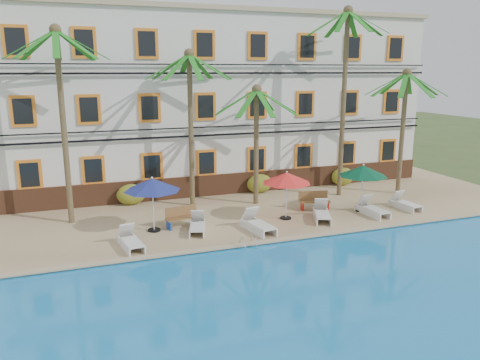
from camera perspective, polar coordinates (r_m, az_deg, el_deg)
name	(u,v)px	position (r m, az deg, el deg)	size (l,w,h in m)	color
ground	(283,237)	(20.75, 5.24, -6.98)	(100.00, 100.00, 0.00)	#384C23
pool_deck	(244,205)	(25.10, 0.46, -3.02)	(30.00, 12.00, 0.25)	tan
swimming_pool	(380,311)	(15.20, 16.74, -15.00)	(26.00, 12.00, 0.20)	#1A7EC5
pool_coping	(292,238)	(19.89, 6.35, -7.06)	(30.00, 0.35, 0.06)	tan
hotel_building	(216,100)	(28.88, -2.96, 9.69)	(25.40, 6.44, 10.22)	silver
palm_a	(61,100)	(22.20, -20.95, 9.05)	(4.36, 4.36, 8.83)	brown
palm_b	(190,107)	(23.74, -6.07, 8.83)	(4.36, 4.36, 7.94)	brown
palm_c	(256,126)	(24.10, 2.01, 6.54)	(4.36, 4.36, 6.22)	brown
palm_d	(345,80)	(26.27, 12.64, 11.78)	(4.36, 4.36, 10.20)	brown
palm_e	(404,113)	(27.72, 19.34, 7.67)	(4.36, 4.36, 7.02)	brown
shrub_left	(131,194)	(25.18, -13.13, -1.73)	(1.50, 0.90, 1.10)	#35631C
shrub_mid	(259,184)	(26.91, 2.39, -0.43)	(1.50, 0.90, 1.10)	#35631C
shrub_right	(343,176)	(29.37, 12.41, 0.43)	(1.50, 0.90, 1.10)	#35631C
umbrella_blue	(152,185)	(20.48, -10.65, -0.58)	(2.45, 2.45, 2.45)	black
umbrella_red	(287,178)	(21.95, 5.70, 0.24)	(2.33, 2.33, 2.33)	black
umbrella_green	(363,171)	(23.83, 14.79, 1.06)	(2.41, 2.41, 2.41)	black
lounger_a	(131,241)	(19.24, -13.20, -7.24)	(0.94, 1.94, 0.88)	silver
lounger_b	(197,226)	(20.62, -5.23, -5.55)	(1.14, 1.93, 0.86)	silver
lounger_c	(258,224)	(20.64, 2.17, -5.39)	(1.06, 2.14, 0.97)	silver
lounger_d	(322,214)	(22.47, 9.97, -4.05)	(1.42, 2.08, 0.93)	silver
lounger_e	(372,209)	(23.80, 15.81, -3.40)	(0.82, 1.96, 0.91)	silver
lounger_f	(405,203)	(25.35, 19.44, -2.69)	(0.79, 1.85, 0.85)	silver
bench_left	(181,217)	(21.29, -7.15, -4.45)	(1.56, 0.77, 0.93)	olive
bench_right	(314,200)	(24.05, 9.07, -2.45)	(1.57, 0.81, 0.93)	olive
pool_ladder	(248,245)	(19.07, 1.01, -7.98)	(0.54, 0.74, 0.74)	silver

